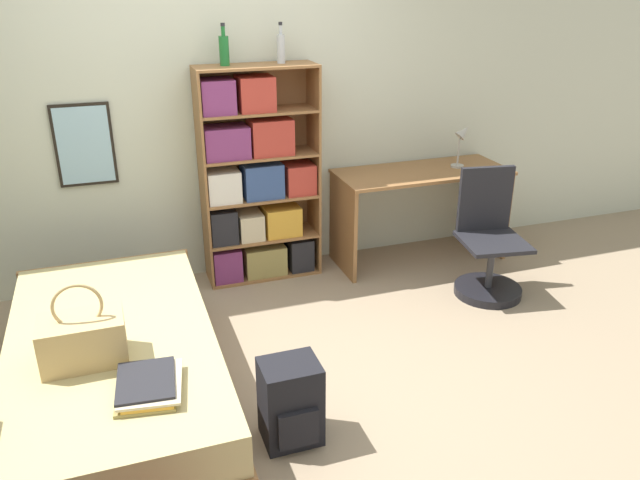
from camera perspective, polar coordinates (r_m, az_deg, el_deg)
The scene contains 12 objects.
ground_plane at distance 3.73m, azimuth -5.60°, elevation -12.72°, with size 14.00×14.00×0.00m, color gray.
wall_back at distance 4.65m, azimuth -11.04°, elevation 11.88°, with size 10.00×0.09×2.60m.
bed at distance 3.56m, azimuth -18.16°, elevation -11.40°, with size 1.06×1.98×0.46m.
handbag at distance 3.20m, azimuth -20.85°, elevation -8.45°, with size 0.39×0.25×0.41m.
book_stack_on_bed at distance 2.95m, azimuth -15.41°, elevation -12.75°, with size 0.33×0.38×0.06m.
bookcase at distance 4.65m, azimuth -5.94°, elevation 5.06°, with size 0.86×0.31×1.60m.
bottle_green at distance 4.45m, azimuth -8.76°, elevation 16.84°, with size 0.07×0.07×0.28m.
bottle_brown at distance 4.53m, azimuth -3.59°, elevation 17.16°, with size 0.06×0.06×0.27m.
desk at distance 5.05m, azimuth 9.19°, elevation 3.93°, with size 1.37×0.57×0.75m.
desk_lamp at distance 5.09m, azimuth 12.88°, elevation 9.01°, with size 0.15×0.10×0.35m.
desk_chair at distance 4.70m, azimuth 15.12°, elevation -1.39°, with size 0.51×0.51×0.91m.
backpack at distance 3.20m, azimuth -2.69°, elevation -14.63°, with size 0.29×0.27×0.44m.
Camera 1 is at (-0.65, -2.95, 2.18)m, focal length 35.00 mm.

